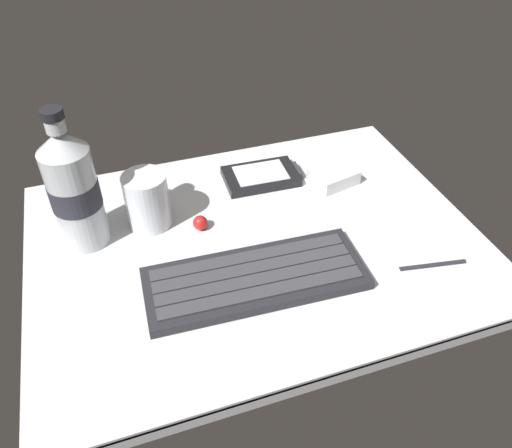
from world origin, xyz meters
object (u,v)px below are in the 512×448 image
at_px(handheld_device, 262,176).
at_px(water_bottle, 74,189).
at_px(juice_cup, 147,202).
at_px(charger_block, 333,176).
at_px(stylus_pen, 433,264).
at_px(trackball_mouse, 200,223).
at_px(keyboard, 255,278).

relative_size(handheld_device, water_bottle, 0.62).
relative_size(juice_cup, charger_block, 1.21).
height_order(water_bottle, stylus_pen, water_bottle).
height_order(handheld_device, juice_cup, juice_cup).
xyz_separation_m(handheld_device, charger_block, (0.11, -0.04, 0.00)).
bearing_deg(juice_cup, handheld_device, 15.17).
bearing_deg(charger_block, water_bottle, -177.71).
relative_size(water_bottle, trackball_mouse, 9.45).
height_order(handheld_device, trackball_mouse, trackball_mouse).
bearing_deg(stylus_pen, trackball_mouse, 157.20).
distance_m(keyboard, juice_cup, 0.20).
bearing_deg(trackball_mouse, charger_block, 10.70).
xyz_separation_m(keyboard, trackball_mouse, (-0.04, 0.13, 0.00)).
relative_size(trackball_mouse, stylus_pen, 0.23).
bearing_deg(charger_block, trackball_mouse, -169.30).
xyz_separation_m(juice_cup, water_bottle, (-0.09, -0.01, 0.05)).
bearing_deg(water_bottle, stylus_pen, -24.88).
distance_m(handheld_device, stylus_pen, 0.31).
bearing_deg(charger_block, stylus_pen, -78.17).
bearing_deg(water_bottle, keyboard, -37.77).
bearing_deg(trackball_mouse, keyboard, -71.70).
distance_m(handheld_device, water_bottle, 0.30).
distance_m(keyboard, water_bottle, 0.27).
bearing_deg(keyboard, water_bottle, 142.23).
height_order(water_bottle, trackball_mouse, water_bottle).
distance_m(charger_block, stylus_pen, 0.23).
distance_m(water_bottle, trackball_mouse, 0.18).
height_order(charger_block, stylus_pen, charger_block).
xyz_separation_m(juice_cup, charger_block, (0.30, 0.01, -0.03)).
height_order(handheld_device, stylus_pen, handheld_device).
distance_m(keyboard, handheld_device, 0.23).
relative_size(charger_block, trackball_mouse, 3.18).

